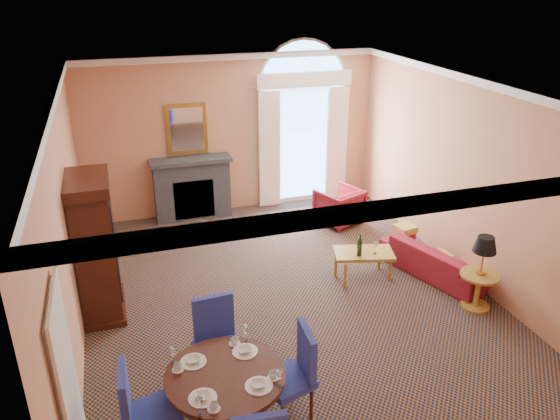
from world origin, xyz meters
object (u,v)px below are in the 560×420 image
object	(u,v)px
armoire	(96,250)
dining_table	(226,390)
armchair	(339,206)
side_table	(482,264)
coffee_table	(364,254)
sofa	(435,259)

from	to	relation	value
armoire	dining_table	xyz separation A→B (m)	(1.25, -2.86, -0.42)
armchair	side_table	bearing A→B (deg)	81.21
armoire	side_table	world-z (taller)	armoire
armchair	side_table	distance (m)	3.51
armchair	coffee_table	world-z (taller)	coffee_table
side_table	armchair	bearing A→B (deg)	102.93
sofa	coffee_table	xyz separation A→B (m)	(-1.21, 0.23, 0.17)
sofa	coffee_table	size ratio (longest dim) A/B	1.78
armoire	armchair	distance (m)	4.93
armoire	sofa	bearing A→B (deg)	-5.84
armoire	armchair	world-z (taller)	armoire
dining_table	armoire	bearing A→B (deg)	113.51
coffee_table	side_table	bearing A→B (deg)	-30.78
armoire	armchair	bearing A→B (deg)	21.67
coffee_table	armchair	bearing A→B (deg)	92.13
dining_table	sofa	xyz separation A→B (m)	(4.02, 2.32, -0.32)
dining_table	side_table	xyz separation A→B (m)	(4.07, 1.27, 0.15)
dining_table	coffee_table	world-z (taller)	dining_table
armchair	dining_table	bearing A→B (deg)	33.06
armoire	sofa	world-z (taller)	armoire
sofa	armchair	world-z (taller)	armchair
armoire	dining_table	distance (m)	3.15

